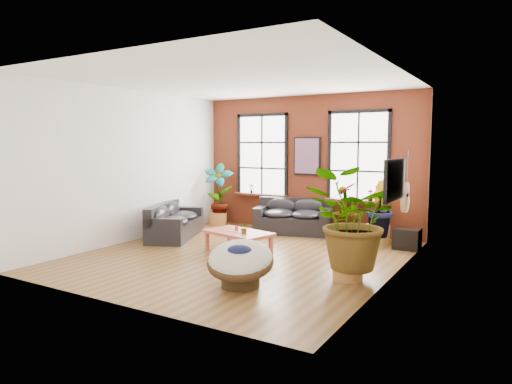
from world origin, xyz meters
TOP-DOWN VIEW (x-y plane):
  - room at (0.00, 0.15)m, footprint 6.04×6.54m
  - sofa_back at (-0.16, 2.75)m, footprint 2.07×1.39m
  - sofa_left at (-2.42, 0.76)m, footprint 1.61×2.24m
  - coffee_table at (-0.20, 0.21)m, footprint 1.55×1.11m
  - papasan_chair at (1.07, -1.68)m, footprint 1.37×1.38m
  - poster at (0.00, 3.18)m, footprint 0.74×0.06m
  - tv_wall_unit at (2.93, 0.60)m, footprint 0.13×1.86m
  - media_box at (2.75, 2.34)m, footprint 0.54×0.45m
  - pot_back_left at (-2.49, 2.71)m, footprint 0.63×0.63m
  - pot_back_right at (2.01, 2.69)m, footprint 0.71×0.71m
  - pot_right_wall at (2.41, -0.47)m, footprint 0.57×0.57m
  - pot_mid at (1.26, 2.53)m, footprint 0.55×0.55m
  - floor_plant_back_left at (-2.46, 2.69)m, footprint 0.98×0.82m
  - floor_plant_back_right at (2.04, 2.67)m, footprint 0.83×0.90m
  - floor_plant_right_wall at (2.39, -0.43)m, footprint 1.82×1.68m
  - floor_plant_mid at (1.27, 2.54)m, footprint 0.80×0.80m
  - table_plant at (0.03, 0.09)m, footprint 0.25×0.23m
  - sill_plant_left at (-1.65, 3.13)m, footprint 0.17×0.17m
  - sill_plant_right at (1.70, 3.13)m, footprint 0.19×0.19m

SIDE VIEW (x-z plane):
  - pot_mid at x=1.26m, z-range 0.00..0.32m
  - pot_back_left at x=-2.49m, z-range 0.00..0.36m
  - pot_right_wall at x=2.41m, z-range 0.00..0.37m
  - pot_back_right at x=2.01m, z-range 0.00..0.41m
  - media_box at x=2.75m, z-range 0.00..0.45m
  - sofa_left at x=-2.42m, z-range -0.04..0.78m
  - sofa_back at x=-0.16m, z-range -0.04..0.83m
  - coffee_table at x=-0.20m, z-range 0.13..0.67m
  - papasan_chair at x=1.07m, z-range 0.01..0.81m
  - table_plant at x=0.03m, z-range 0.45..0.68m
  - floor_plant_mid at x=1.27m, z-range 0.14..1.36m
  - floor_plant_back_right at x=2.04m, z-range 0.15..1.47m
  - floor_plant_back_left at x=-2.46m, z-range 0.15..1.73m
  - floor_plant_right_wall at x=2.39m, z-range 0.16..1.85m
  - sill_plant_left at x=-1.65m, z-range 0.90..1.17m
  - sill_plant_right at x=1.70m, z-range 0.90..1.17m
  - tv_wall_unit at x=2.93m, z-range 0.94..2.14m
  - room at x=0.00m, z-range -0.02..3.52m
  - poster at x=0.00m, z-range 1.46..2.44m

